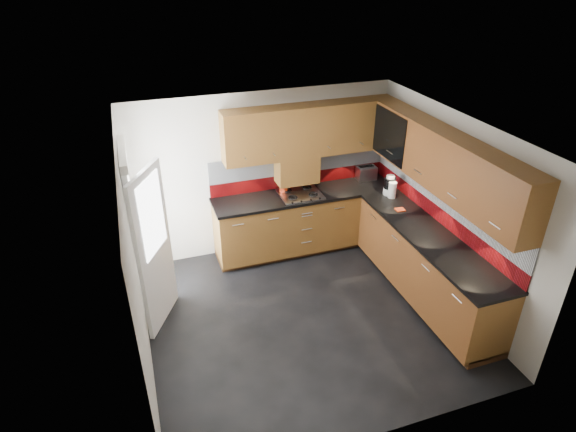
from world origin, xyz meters
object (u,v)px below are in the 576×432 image
object	(u,v)px
gas_hob	(300,194)
toaster	(366,173)
food_processor	(390,186)
utensil_pot	(283,187)

from	to	relation	value
gas_hob	toaster	size ratio (longest dim) A/B	1.99
toaster	food_processor	size ratio (longest dim) A/B	1.02
food_processor	toaster	bearing A→B (deg)	97.39
gas_hob	toaster	world-z (taller)	toaster
gas_hob	utensil_pot	size ratio (longest dim) A/B	1.49
food_processor	gas_hob	bearing A→B (deg)	162.31
gas_hob	utensil_pot	bearing A→B (deg)	142.93
gas_hob	food_processor	xyz separation A→B (m)	(1.22, -0.39, 0.12)
gas_hob	utensil_pot	world-z (taller)	utensil_pot
toaster	food_processor	bearing A→B (deg)	-82.61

